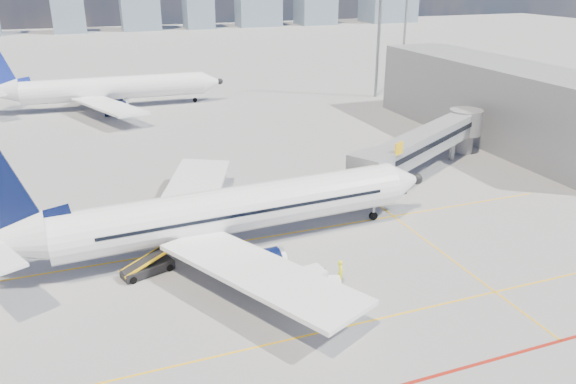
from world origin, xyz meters
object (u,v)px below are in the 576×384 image
second_aircraft (105,89)px  belt_loader (149,266)px  baggage_tug (324,282)px  ramp_worker (340,273)px  main_aircraft (219,213)px  cargo_dolly (301,284)px

second_aircraft → belt_loader: (-0.81, -56.99, -2.64)m
second_aircraft → baggage_tug: bearing=-78.9°
second_aircraft → ramp_worker: second_aircraft is taller
baggage_tug → belt_loader: (-11.20, 6.86, -0.14)m
main_aircraft → second_aircraft: main_aircraft is taller
main_aircraft → second_aircraft: size_ratio=1.00×
second_aircraft → ramp_worker: 64.67m
belt_loader → baggage_tug: bearing=-49.7°
main_aircraft → belt_loader: size_ratio=6.88×
baggage_tug → cargo_dolly: (-1.82, -0.32, 0.37)m
cargo_dolly → ramp_worker: bearing=3.4°
cargo_dolly → ramp_worker: 3.33m
cargo_dolly → ramp_worker: size_ratio=1.90×
main_aircraft → second_aircraft: 55.31m
main_aircraft → baggage_tug: main_aircraft is taller
main_aircraft → cargo_dolly: 9.96m
cargo_dolly → main_aircraft: bearing=103.4°
baggage_tug → ramp_worker: 1.51m
main_aircraft → ramp_worker: size_ratio=19.19×
second_aircraft → cargo_dolly: second_aircraft is taller
cargo_dolly → belt_loader: (-9.38, 7.18, -0.50)m
second_aircraft → belt_loader: bearing=-89.0°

